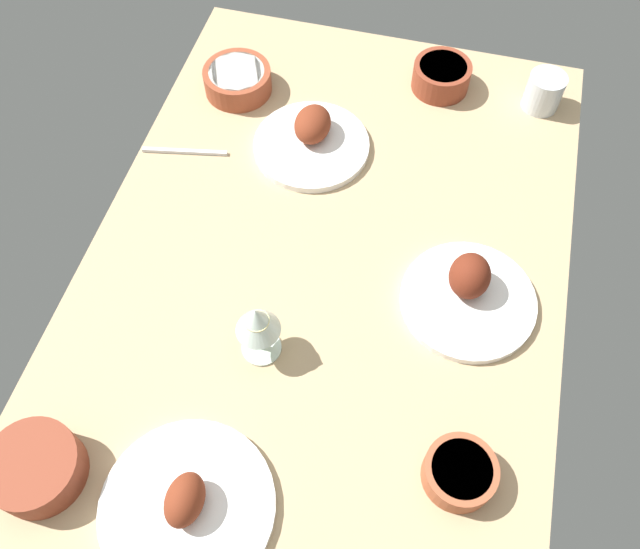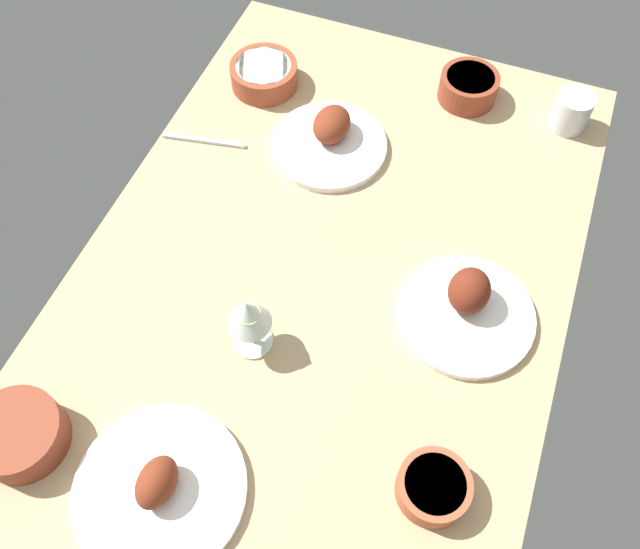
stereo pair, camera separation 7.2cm
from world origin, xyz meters
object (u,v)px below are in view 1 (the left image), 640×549
Objects in this scene: plate_near_viewer at (312,139)px; fork_loose at (185,151)px; bowl_cream at (238,79)px; wine_glass at (257,323)px; plate_far_side at (468,292)px; bowl_potatoes at (441,75)px; plate_center_main at (187,505)px; bowl_soup at (36,468)px; bowl_sauce at (460,472)px; water_tumbler at (544,92)px.

fork_loose is at bearing 108.85° from plate_near_viewer.
plate_near_viewer is 1.36× the size of fork_loose.
wine_glass reaches higher than bowl_cream.
wine_glass reaches higher than plate_far_side.
bowl_potatoes is at bearing 14.16° from plate_far_side.
plate_center_main is 91.08cm from bowl_cream.
bowl_soup is at bearing 128.54° from plate_far_side.
bowl_cream is 1.30× the size of bowl_sauce.
bowl_sauce is 87.44cm from bowl_potatoes.
plate_center_main is at bearing 110.76° from bowl_sauce.
plate_near_viewer is 81.01cm from bowl_soup.
bowl_soup is at bearing 177.75° from bowl_cream.
plate_center_main is 1.82× the size of bowl_cream.
wine_glass is (-47.98, -3.49, 7.89)cm from plate_near_viewer.
water_tumbler reaches higher than bowl_cream.
plate_near_viewer is at bearing 51.79° from plate_far_side.
bowl_soup reaches higher than bowl_potatoes.
water_tumbler is (101.29, -69.61, 0.62)cm from bowl_soup.
bowl_cream is 67.15cm from water_tumbler.
bowl_sauce is (15.76, -63.70, -0.75)cm from bowl_soup.
bowl_sauce reaches higher than fork_loose.
wine_glass reaches higher than bowl_sauce.
bowl_cream is at bearing 39.23° from bowl_sauce.
wine_glass is at bearing -175.84° from plate_near_viewer.
bowl_potatoes is at bearing -15.50° from wine_glass.
plate_center_main is 76.66cm from plate_near_viewer.
plate_center_main is 24.26cm from bowl_soup.
bowl_cream is at bearing 13.11° from plate_center_main.
plate_center_main reaches higher than bowl_sauce.
plate_far_side is (-29.08, -36.95, 0.30)cm from plate_near_viewer.
water_tumbler is at bearing -3.95° from bowl_sauce.
plate_near_viewer is 33.76cm from bowl_potatoes.
plate_near_viewer reaches higher than fork_loose.
bowl_sauce is at bearing -76.10° from bowl_soup.
plate_near_viewer is at bearing 4.16° from wine_glass.
plate_center_main is 1.51× the size of fork_loose.
plate_far_side is 1.65× the size of bowl_cream.
plate_center_main is 2.13× the size of bowl_potatoes.
wine_glass reaches higher than bowl_soup.
plate_center_main reaches higher than fork_loose.
bowl_potatoes is 0.91× the size of wine_glass.
plate_center_main is 30.03cm from wine_glass.
fork_loose is (-8.69, 25.45, -1.64)cm from plate_near_viewer.
water_tumbler reaches higher than bowl_sauce.
plate_far_side is 2.15× the size of bowl_sauce.
bowl_cream is at bearing 21.56° from wine_glass.
bowl_potatoes reaches higher than bowl_sauce.
bowl_cream is 0.83× the size of fork_loose.
plate_far_side is at bearing -165.84° from bowl_potatoes.
plate_center_main is at bearing -79.97° from fork_loose.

